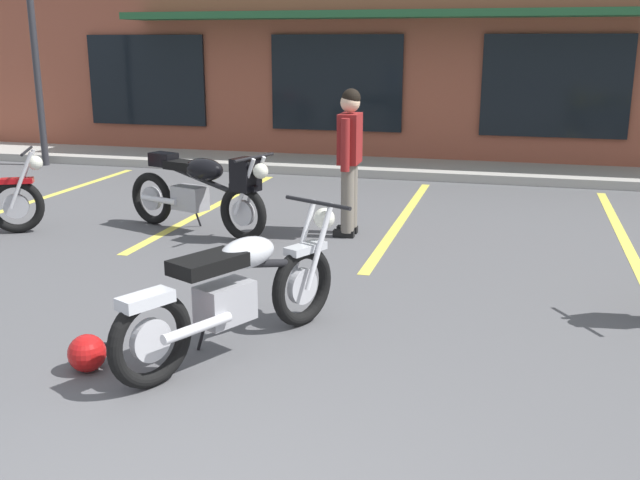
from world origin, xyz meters
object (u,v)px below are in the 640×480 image
(motorcycle_foreground_classic, at_px, (236,291))
(helmet_on_pavement, at_px, (87,353))
(motorcycle_red_sportbike, at_px, (202,189))
(person_in_black_shirt, at_px, (350,154))

(motorcycle_foreground_classic, xyz_separation_m, helmet_on_pavement, (-0.87, -0.57, -0.33))
(motorcycle_foreground_classic, bearing_deg, helmet_on_pavement, -146.46)
(motorcycle_foreground_classic, relative_size, motorcycle_red_sportbike, 0.96)
(motorcycle_foreground_classic, height_order, helmet_on_pavement, motorcycle_foreground_classic)
(motorcycle_red_sportbike, relative_size, person_in_black_shirt, 1.22)
(person_in_black_shirt, bearing_deg, helmet_on_pavement, -102.60)
(person_in_black_shirt, bearing_deg, motorcycle_red_sportbike, -167.69)
(motorcycle_foreground_classic, relative_size, helmet_on_pavement, 7.50)
(motorcycle_foreground_classic, bearing_deg, motorcycle_red_sportbike, 117.83)
(helmet_on_pavement, bearing_deg, motorcycle_foreground_classic, 33.54)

